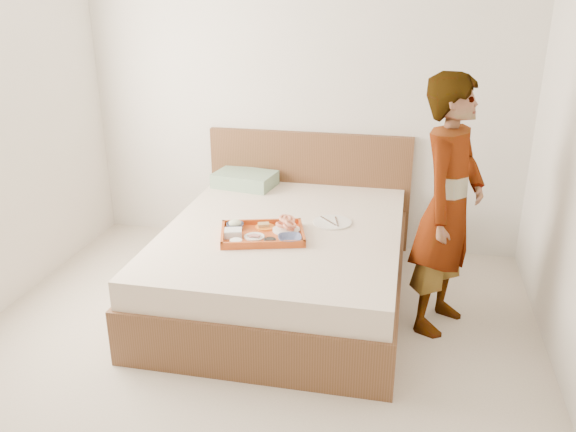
% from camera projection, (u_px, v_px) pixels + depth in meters
% --- Properties ---
extents(ground, '(3.50, 4.00, 0.01)m').
position_uv_depth(ground, '(235.00, 382.00, 3.26)').
color(ground, beige).
rests_on(ground, ground).
extents(wall_back, '(3.50, 0.01, 2.60)m').
position_uv_depth(wall_back, '(303.00, 87.00, 4.60)').
color(wall_back, silver).
rests_on(wall_back, ground).
extents(bed, '(1.65, 2.00, 0.53)m').
position_uv_depth(bed, '(284.00, 262.00, 4.06)').
color(bed, brown).
rests_on(bed, ground).
extents(headboard, '(1.65, 0.06, 0.95)m').
position_uv_depth(headboard, '(309.00, 189.00, 4.87)').
color(headboard, brown).
rests_on(headboard, ground).
extents(pillow, '(0.52, 0.39, 0.11)m').
position_uv_depth(pillow, '(245.00, 179.00, 4.75)').
color(pillow, '#86A383').
rests_on(pillow, bed).
extents(tray, '(0.61, 0.51, 0.05)m').
position_uv_depth(tray, '(262.00, 233.00, 3.79)').
color(tray, '#BF4918').
rests_on(tray, bed).
extents(prawn_plate, '(0.23, 0.23, 0.01)m').
position_uv_depth(prawn_plate, '(286.00, 230.00, 3.86)').
color(prawn_plate, white).
rests_on(prawn_plate, tray).
extents(navy_bowl_big, '(0.18, 0.18, 0.04)m').
position_uv_depth(navy_bowl_big, '(290.00, 239.00, 3.69)').
color(navy_bowl_big, '#141E47').
rests_on(navy_bowl_big, tray).
extents(sauce_dish, '(0.09, 0.09, 0.03)m').
position_uv_depth(sauce_dish, '(270.00, 241.00, 3.67)').
color(sauce_dish, black).
rests_on(sauce_dish, tray).
extents(meat_plate, '(0.16, 0.16, 0.01)m').
position_uv_depth(meat_plate, '(254.00, 237.00, 3.76)').
color(meat_plate, white).
rests_on(meat_plate, tray).
extents(bread_plate, '(0.16, 0.16, 0.01)m').
position_uv_depth(bread_plate, '(265.00, 227.00, 3.91)').
color(bread_plate, orange).
rests_on(bread_plate, tray).
extents(salad_bowl, '(0.14, 0.14, 0.04)m').
position_uv_depth(salad_bowl, '(235.00, 226.00, 3.89)').
color(salad_bowl, '#141E47').
rests_on(salad_bowl, tray).
extents(plastic_tub, '(0.13, 0.12, 0.05)m').
position_uv_depth(plastic_tub, '(233.00, 233.00, 3.76)').
color(plastic_tub, silver).
rests_on(plastic_tub, tray).
extents(cheese_round, '(0.09, 0.09, 0.03)m').
position_uv_depth(cheese_round, '(236.00, 242.00, 3.66)').
color(cheese_round, white).
rests_on(cheese_round, tray).
extents(dinner_plate, '(0.34, 0.34, 0.01)m').
position_uv_depth(dinner_plate, '(332.00, 222.00, 4.02)').
color(dinner_plate, white).
rests_on(dinner_plate, bed).
extents(person, '(0.58, 0.69, 1.60)m').
position_uv_depth(person, '(448.00, 207.00, 3.55)').
color(person, silver).
rests_on(person, ground).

